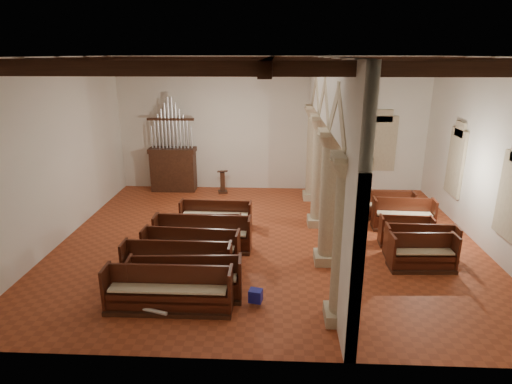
% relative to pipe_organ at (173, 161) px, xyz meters
% --- Properties ---
extents(floor, '(14.00, 14.00, 0.00)m').
position_rel_pipe_organ_xyz_m(floor, '(4.50, -5.50, -1.37)').
color(floor, '#9F4322').
rests_on(floor, ground).
extents(ceiling, '(14.00, 14.00, 0.00)m').
position_rel_pipe_organ_xyz_m(ceiling, '(4.50, -5.50, 4.63)').
color(ceiling, '#2F1F0F').
rests_on(ceiling, wall_back).
extents(wall_back, '(14.00, 0.02, 6.00)m').
position_rel_pipe_organ_xyz_m(wall_back, '(4.50, 0.50, 1.63)').
color(wall_back, silver).
rests_on(wall_back, floor).
extents(wall_front, '(14.00, 0.02, 6.00)m').
position_rel_pipe_organ_xyz_m(wall_front, '(4.50, -11.50, 1.63)').
color(wall_front, silver).
rests_on(wall_front, floor).
extents(wall_left, '(0.02, 12.00, 6.00)m').
position_rel_pipe_organ_xyz_m(wall_left, '(-2.50, -5.50, 1.63)').
color(wall_left, silver).
rests_on(wall_left, floor).
extents(wall_right, '(0.02, 12.00, 6.00)m').
position_rel_pipe_organ_xyz_m(wall_right, '(11.50, -5.50, 1.63)').
color(wall_right, silver).
rests_on(wall_right, floor).
extents(ceiling_beams, '(13.80, 11.80, 0.30)m').
position_rel_pipe_organ_xyz_m(ceiling_beams, '(4.50, -5.50, 4.45)').
color(ceiling_beams, '#402314').
rests_on(ceiling_beams, wall_back).
extents(arcade, '(0.90, 11.90, 6.00)m').
position_rel_pipe_organ_xyz_m(arcade, '(6.30, -5.50, 2.19)').
color(arcade, '#C6B993').
rests_on(arcade, floor).
extents(window_right_b, '(0.03, 1.00, 2.20)m').
position_rel_pipe_organ_xyz_m(window_right_b, '(11.48, -3.00, 0.83)').
color(window_right_b, '#337462').
rests_on(window_right_b, wall_right).
extents(window_back, '(1.00, 0.03, 2.20)m').
position_rel_pipe_organ_xyz_m(window_back, '(9.50, 0.48, 0.83)').
color(window_back, '#337462').
rests_on(window_back, wall_back).
extents(pipe_organ, '(2.10, 0.85, 4.40)m').
position_rel_pipe_organ_xyz_m(pipe_organ, '(0.00, 0.00, 0.00)').
color(pipe_organ, '#402314').
rests_on(pipe_organ, floor).
extents(lectern, '(0.51, 0.53, 1.12)m').
position_rel_pipe_organ_xyz_m(lectern, '(2.30, -0.32, -0.91)').
color(lectern, '#3D1F13').
rests_on(lectern, floor).
extents(dossal_curtain, '(1.80, 0.07, 2.17)m').
position_rel_pipe_organ_xyz_m(dossal_curtain, '(8.00, 0.42, -0.21)').
color(dossal_curtain, maroon).
rests_on(dossal_curtain, floor).
extents(processional_banner, '(0.49, 0.63, 2.23)m').
position_rel_pipe_organ_xyz_m(processional_banner, '(8.56, -0.01, -0.59)').
color(processional_banner, '#402314').
rests_on(processional_banner, floor).
extents(hymnal_box_a, '(0.37, 0.33, 0.33)m').
position_rel_pipe_organ_xyz_m(hymnal_box_a, '(4.25, -9.43, -1.11)').
color(hymnal_box_a, '#16349C').
rests_on(hymnal_box_a, floor).
extents(hymnal_box_b, '(0.38, 0.34, 0.33)m').
position_rel_pipe_organ_xyz_m(hymnal_box_b, '(2.72, -7.37, -1.11)').
color(hymnal_box_b, navy).
rests_on(hymnal_box_b, floor).
extents(hymnal_box_c, '(0.36, 0.33, 0.30)m').
position_rel_pipe_organ_xyz_m(hymnal_box_c, '(3.20, -6.64, -1.12)').
color(hymnal_box_c, navy).
rests_on(hymnal_box_c, floor).
extents(tube_heater_a, '(0.95, 0.38, 0.10)m').
position_rel_pipe_organ_xyz_m(tube_heater_a, '(1.69, -10.03, -1.21)').
color(tube_heater_a, white).
rests_on(tube_heater_a, floor).
extents(tube_heater_b, '(1.08, 0.12, 0.11)m').
position_rel_pipe_organ_xyz_m(tube_heater_b, '(2.15, -8.92, -1.21)').
color(tube_heater_b, white).
rests_on(tube_heater_b, floor).
extents(nave_pew_0, '(3.15, 0.77, 1.14)m').
position_rel_pipe_organ_xyz_m(nave_pew_0, '(2.12, -9.75, -0.99)').
color(nave_pew_0, '#402314').
rests_on(nave_pew_0, floor).
extents(nave_pew_1, '(2.95, 0.94, 1.14)m').
position_rel_pipe_organ_xyz_m(nave_pew_1, '(2.42, -9.21, -0.99)').
color(nave_pew_1, '#402314').
rests_on(nave_pew_1, floor).
extents(nave_pew_2, '(3.06, 0.75, 1.09)m').
position_rel_pipe_organ_xyz_m(nave_pew_2, '(1.98, -8.21, -1.01)').
color(nave_pew_2, '#402314').
rests_on(nave_pew_2, floor).
extents(nave_pew_3, '(2.95, 0.92, 1.12)m').
position_rel_pipe_organ_xyz_m(nave_pew_3, '(2.21, -7.35, -1.00)').
color(nave_pew_3, '#402314').
rests_on(nave_pew_3, floor).
extents(nave_pew_4, '(3.13, 0.84, 1.14)m').
position_rel_pipe_organ_xyz_m(nave_pew_4, '(2.39, -6.30, -0.99)').
color(nave_pew_4, '#402314').
rests_on(nave_pew_4, floor).
extents(nave_pew_5, '(2.94, 0.70, 0.95)m').
position_rel_pipe_organ_xyz_m(nave_pew_5, '(2.12, -5.68, -1.06)').
color(nave_pew_5, '#402314').
rests_on(nave_pew_5, floor).
extents(nave_pew_6, '(2.62, 0.73, 0.98)m').
position_rel_pipe_organ_xyz_m(nave_pew_6, '(2.55, -4.37, -1.05)').
color(nave_pew_6, '#402314').
rests_on(nave_pew_6, floor).
extents(aisle_pew_0, '(1.93, 0.80, 1.09)m').
position_rel_pipe_organ_xyz_m(aisle_pew_0, '(9.05, -7.30, -1.00)').
color(aisle_pew_0, '#402314').
rests_on(aisle_pew_0, floor).
extents(aisle_pew_1, '(2.18, 0.77, 1.06)m').
position_rel_pipe_organ_xyz_m(aisle_pew_1, '(9.25, -6.54, -1.02)').
color(aisle_pew_1, '#402314').
rests_on(aisle_pew_1, floor).
extents(aisle_pew_2, '(1.72, 0.74, 1.00)m').
position_rel_pipe_organ_xyz_m(aisle_pew_2, '(9.04, -5.65, -1.03)').
color(aisle_pew_2, '#402314').
rests_on(aisle_pew_2, floor).
extents(aisle_pew_3, '(2.18, 0.85, 1.14)m').
position_rel_pipe_organ_xyz_m(aisle_pew_3, '(9.33, -4.26, -0.99)').
color(aisle_pew_3, '#402314').
rests_on(aisle_pew_3, floor).
extents(aisle_pew_4, '(1.97, 0.70, 1.04)m').
position_rel_pipe_organ_xyz_m(aisle_pew_4, '(9.06, -3.15, -1.02)').
color(aisle_pew_4, '#402314').
rests_on(aisle_pew_4, floor).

